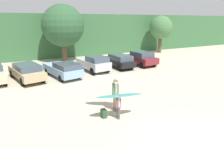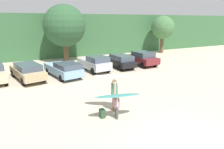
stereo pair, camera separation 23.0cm
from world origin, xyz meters
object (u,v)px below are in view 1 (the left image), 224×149
person_adult (115,93)px  surfboard_teal (119,96)px  backpack_dropped (104,113)px  parked_car_black (119,60)px  parked_car_tan (27,71)px  surfboard_white (114,76)px  parked_car_sky_blue (63,69)px  parked_car_silver (94,63)px  parked_car_maroon (141,58)px  person_child (118,105)px

person_adult → surfboard_teal: person_adult is taller
surfboard_teal → backpack_dropped: bearing=-22.8°
parked_car_black → parked_car_tan: bearing=92.3°
parked_car_black → surfboard_white: (-5.53, -9.38, 1.27)m
parked_car_black → surfboard_white: surfboard_white is taller
surfboard_white → backpack_dropped: (-0.89, -0.49, -1.80)m
parked_car_sky_blue → parked_car_silver: (3.23, 0.67, 0.10)m
parked_car_tan → parked_car_silver: bearing=-99.4°
parked_car_maroon → surfboard_teal: 13.29m
parked_car_tan → surfboard_teal: size_ratio=2.04×
person_adult → surfboard_white: (-0.10, -0.05, 1.01)m
person_adult → surfboard_teal: (-0.32, -1.01, 0.24)m
person_adult → backpack_dropped: size_ratio=4.01×
surfboard_white → backpack_dropped: size_ratio=4.74×
surfboard_white → person_child: bearing=108.2°
person_adult → surfboard_teal: size_ratio=0.73×
parked_car_sky_blue → parked_car_black: size_ratio=1.06×
parked_car_tan → backpack_dropped: (2.83, -9.24, -0.55)m
parked_car_sky_blue → person_child: size_ratio=3.88×
parked_car_black → surfboard_white: bearing=147.8°
person_adult → surfboard_white: size_ratio=0.85×
parked_car_sky_blue → surfboard_white: size_ratio=2.32×
surfboard_teal → backpack_dropped: (-0.66, 0.47, -1.03)m
parked_car_silver → parked_car_black: bearing=-89.8°
parked_car_silver → surfboard_teal: size_ratio=1.71×
parked_car_maroon → person_adult: person_adult is taller
surfboard_white → parked_car_sky_blue: bearing=-52.1°
person_child → backpack_dropped: 0.91m
parked_car_black → surfboard_white: size_ratio=2.19×
parked_car_sky_blue → backpack_dropped: parked_car_sky_blue is taller
surfboard_white → surfboard_teal: 1.25m
parked_car_sky_blue → parked_car_silver: size_ratio=1.17×
parked_car_silver → backpack_dropped: 10.07m
surfboard_teal → parked_car_black: bearing=-106.4°
parked_car_tan → parked_car_sky_blue: bearing=-110.1°
parked_car_silver → parked_car_black: size_ratio=0.91×
surfboard_white → surfboard_teal: size_ratio=0.86×
parked_car_silver → person_adult: person_adult is taller
parked_car_sky_blue → person_adult: (0.83, -8.25, 0.28)m
backpack_dropped → parked_car_silver: bearing=70.3°
parked_car_tan → person_child: size_ratio=3.97×
parked_car_tan → surfboard_white: surfboard_white is taller
parked_car_tan → parked_car_black: size_ratio=1.08×
parked_car_maroon → person_child: 13.24m
parked_car_tan → surfboard_teal: 10.33m
parked_car_silver → person_adult: 9.24m
parked_car_black → backpack_dropped: bearing=145.3°
parked_car_black → backpack_dropped: size_ratio=10.40×
surfboard_teal → backpack_dropped: size_ratio=5.50×
surfboard_teal → parked_car_silver: bearing=-92.6°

